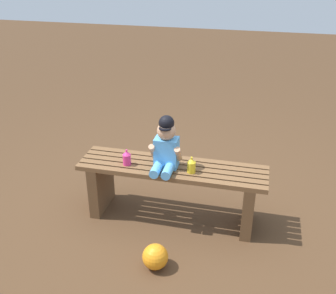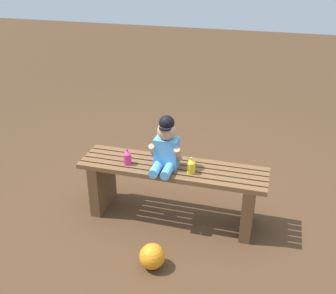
{
  "view_description": "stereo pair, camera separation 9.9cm",
  "coord_description": "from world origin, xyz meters",
  "px_view_note": "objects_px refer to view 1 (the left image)",
  "views": [
    {
      "loc": [
        0.58,
        -2.54,
        1.93
      ],
      "look_at": [
        -0.02,
        -0.05,
        0.64
      ],
      "focal_mm": 43.01,
      "sensor_mm": 36.0,
      "label": 1
    },
    {
      "loc": [
        0.68,
        -2.51,
        1.93
      ],
      "look_at": [
        -0.02,
        -0.05,
        0.64
      ],
      "focal_mm": 43.01,
      "sensor_mm": 36.0,
      "label": 2
    }
  ],
  "objects_px": {
    "sippy_cup_right": "(191,165)",
    "park_bench": "(172,184)",
    "toy_ball": "(155,257)",
    "child_figure": "(166,146)",
    "sippy_cup_left": "(127,158)"
  },
  "relations": [
    {
      "from": "child_figure",
      "to": "sippy_cup_left",
      "type": "xyz_separation_m",
      "value": [
        -0.29,
        -0.03,
        -0.12
      ]
    },
    {
      "from": "park_bench",
      "to": "sippy_cup_left",
      "type": "height_order",
      "value": "sippy_cup_left"
    },
    {
      "from": "sippy_cup_left",
      "to": "sippy_cup_right",
      "type": "relative_size",
      "value": 1.0
    },
    {
      "from": "child_figure",
      "to": "toy_ball",
      "type": "distance_m",
      "value": 0.77
    },
    {
      "from": "sippy_cup_right",
      "to": "park_bench",
      "type": "bearing_deg",
      "value": 159.46
    },
    {
      "from": "sippy_cup_left",
      "to": "toy_ball",
      "type": "xyz_separation_m",
      "value": [
        0.35,
        -0.51,
        -0.43
      ]
    },
    {
      "from": "park_bench",
      "to": "toy_ball",
      "type": "distance_m",
      "value": 0.61
    },
    {
      "from": "park_bench",
      "to": "sippy_cup_right",
      "type": "relative_size",
      "value": 11.35
    },
    {
      "from": "park_bench",
      "to": "sippy_cup_left",
      "type": "distance_m",
      "value": 0.4
    },
    {
      "from": "sippy_cup_left",
      "to": "sippy_cup_right",
      "type": "xyz_separation_m",
      "value": [
        0.49,
        0.0,
        0.0
      ]
    },
    {
      "from": "park_bench",
      "to": "sippy_cup_left",
      "type": "relative_size",
      "value": 11.35
    },
    {
      "from": "sippy_cup_right",
      "to": "toy_ball",
      "type": "height_order",
      "value": "sippy_cup_right"
    },
    {
      "from": "child_figure",
      "to": "sippy_cup_right",
      "type": "bearing_deg",
      "value": -7.63
    },
    {
      "from": "park_bench",
      "to": "sippy_cup_right",
      "type": "height_order",
      "value": "sippy_cup_right"
    },
    {
      "from": "park_bench",
      "to": "child_figure",
      "type": "distance_m",
      "value": 0.34
    }
  ]
}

